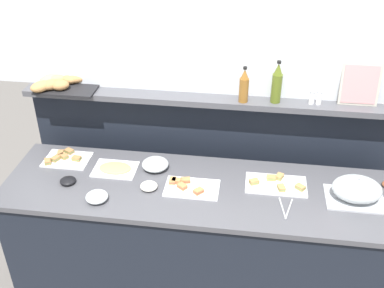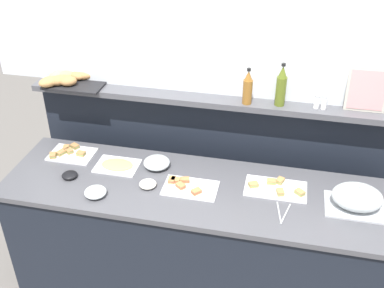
% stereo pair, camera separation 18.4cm
% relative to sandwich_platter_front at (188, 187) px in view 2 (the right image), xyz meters
% --- Properties ---
extents(ground_plane, '(12.00, 12.00, 0.00)m').
position_rel_sandwich_platter_front_xyz_m(ground_plane, '(0.09, 0.61, -0.93)').
color(ground_plane, slate).
extents(buffet_counter, '(2.49, 0.70, 0.92)m').
position_rel_sandwich_platter_front_xyz_m(buffet_counter, '(0.09, 0.01, -0.47)').
color(buffet_counter, black).
rests_on(buffet_counter, ground_plane).
extents(back_ledge_unit, '(2.54, 0.22, 1.32)m').
position_rel_sandwich_platter_front_xyz_m(back_ledge_unit, '(0.09, 0.54, -0.24)').
color(back_ledge_unit, black).
rests_on(back_ledge_unit, ground_plane).
extents(sandwich_platter_front, '(0.33, 0.20, 0.04)m').
position_rel_sandwich_platter_front_xyz_m(sandwich_platter_front, '(0.00, 0.00, 0.00)').
color(sandwich_platter_front, white).
rests_on(sandwich_platter_front, buffet_counter).
extents(sandwich_platter_side, '(0.37, 0.21, 0.04)m').
position_rel_sandwich_platter_front_xyz_m(sandwich_platter_side, '(0.53, 0.10, -0.00)').
color(sandwich_platter_side, white).
rests_on(sandwich_platter_side, buffet_counter).
extents(sandwich_platter_rear, '(0.30, 0.21, 0.04)m').
position_rel_sandwich_platter_front_xyz_m(sandwich_platter_rear, '(-0.86, 0.19, 0.00)').
color(sandwich_platter_rear, white).
rests_on(sandwich_platter_rear, buffet_counter).
extents(cold_cuts_platter, '(0.28, 0.20, 0.02)m').
position_rel_sandwich_platter_front_xyz_m(cold_cuts_platter, '(-0.50, 0.13, -0.00)').
color(cold_cuts_platter, white).
rests_on(cold_cuts_platter, buffet_counter).
extents(serving_cloche, '(0.34, 0.24, 0.17)m').
position_rel_sandwich_platter_front_xyz_m(serving_cloche, '(0.98, 0.02, 0.06)').
color(serving_cloche, '#B7BABF').
rests_on(serving_cloche, buffet_counter).
extents(glass_bowl_large, '(0.17, 0.17, 0.07)m').
position_rel_sandwich_platter_front_xyz_m(glass_bowl_large, '(-0.25, 0.18, 0.02)').
color(glass_bowl_large, silver).
rests_on(glass_bowl_large, buffet_counter).
extents(glass_bowl_medium, '(0.13, 0.13, 0.05)m').
position_rel_sandwich_platter_front_xyz_m(glass_bowl_medium, '(-0.52, -0.19, 0.01)').
color(glass_bowl_medium, silver).
rests_on(glass_bowl_medium, buffet_counter).
extents(condiment_bowl_dark, '(0.11, 0.11, 0.04)m').
position_rel_sandwich_platter_front_xyz_m(condiment_bowl_dark, '(-0.24, -0.04, 0.01)').
color(condiment_bowl_dark, silver).
rests_on(condiment_bowl_dark, buffet_counter).
extents(condiment_bowl_cream, '(0.10, 0.10, 0.03)m').
position_rel_sandwich_platter_front_xyz_m(condiment_bowl_cream, '(-0.75, -0.05, 0.01)').
color(condiment_bowl_cream, black).
rests_on(condiment_bowl_cream, buffet_counter).
extents(serving_tongs, '(0.08, 0.19, 0.01)m').
position_rel_sandwich_platter_front_xyz_m(serving_tongs, '(0.58, -0.12, -0.01)').
color(serving_tongs, '#B7BABF').
rests_on(serving_tongs, buffet_counter).
extents(vinegar_bottle_amber, '(0.06, 0.06, 0.24)m').
position_rel_sandwich_platter_front_xyz_m(vinegar_bottle_amber, '(0.28, 0.43, 0.49)').
color(vinegar_bottle_amber, '#8E5B23').
rests_on(vinegar_bottle_amber, back_ledge_unit).
extents(olive_oil_bottle, '(0.06, 0.06, 0.28)m').
position_rel_sandwich_platter_front_xyz_m(olive_oil_bottle, '(0.49, 0.46, 0.51)').
color(olive_oil_bottle, '#56661E').
rests_on(olive_oil_bottle, back_ledge_unit).
extents(salt_shaker, '(0.03, 0.03, 0.09)m').
position_rel_sandwich_platter_front_xyz_m(salt_shaker, '(0.71, 0.46, 0.43)').
color(salt_shaker, white).
rests_on(salt_shaker, back_ledge_unit).
extents(pepper_shaker, '(0.03, 0.03, 0.09)m').
position_rel_sandwich_platter_front_xyz_m(pepper_shaker, '(0.76, 0.46, 0.43)').
color(pepper_shaker, white).
rests_on(pepper_shaker, back_ledge_unit).
extents(bread_basket, '(0.43, 0.31, 0.08)m').
position_rel_sandwich_platter_front_xyz_m(bread_basket, '(-0.96, 0.46, 0.42)').
color(bread_basket, black).
rests_on(bread_basket, back_ledge_unit).
extents(framed_picture, '(0.24, 0.06, 0.27)m').
position_rel_sandwich_platter_front_xyz_m(framed_picture, '(0.99, 0.50, 0.52)').
color(framed_picture, '#B2AD9E').
rests_on(framed_picture, back_ledge_unit).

